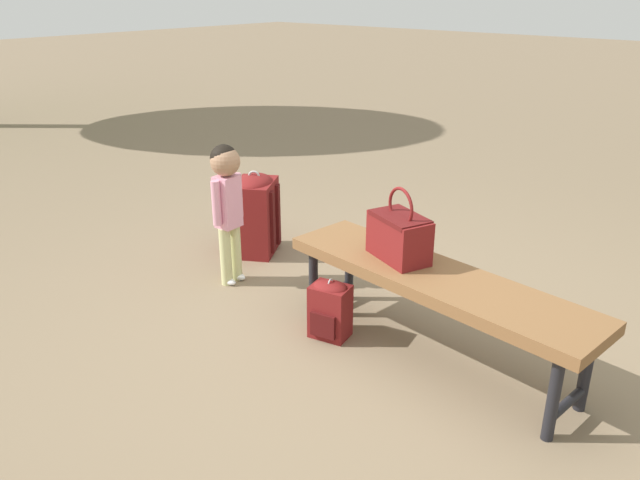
% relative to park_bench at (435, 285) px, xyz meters
% --- Properties ---
extents(ground_plane, '(40.00, 40.00, 0.00)m').
position_rel_park_bench_xyz_m(ground_plane, '(0.31, 0.09, -0.39)').
color(ground_plane, '#7F6B51').
rests_on(ground_plane, ground).
extents(park_bench, '(1.63, 0.57, 0.45)m').
position_rel_park_bench_xyz_m(park_bench, '(0.00, 0.00, 0.00)').
color(park_bench, brown).
rests_on(park_bench, ground).
extents(handbag, '(0.36, 0.28, 0.37)m').
position_rel_park_bench_xyz_m(handbag, '(0.24, -0.04, 0.18)').
color(handbag, maroon).
rests_on(handbag, park_bench).
extents(child_standing, '(0.18, 0.23, 0.86)m').
position_rel_park_bench_xyz_m(child_standing, '(1.37, 0.07, 0.18)').
color(child_standing, '#CCCC8C').
rests_on(child_standing, ground).
extents(backpack_large, '(0.39, 0.42, 0.58)m').
position_rel_park_bench_xyz_m(backpack_large, '(1.59, -0.35, -0.11)').
color(backpack_large, maroon).
rests_on(backpack_large, ground).
extents(backpack_small, '(0.22, 0.20, 0.33)m').
position_rel_park_bench_xyz_m(backpack_small, '(0.50, 0.17, -0.23)').
color(backpack_small, maroon).
rests_on(backpack_small, ground).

